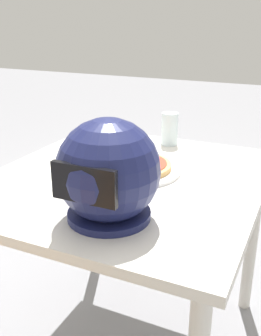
{
  "coord_description": "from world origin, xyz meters",
  "views": [
    {
      "loc": [
        -0.55,
        1.15,
        1.25
      ],
      "look_at": [
        -0.0,
        -0.03,
        0.76
      ],
      "focal_mm": 42.85,
      "sensor_mm": 36.0,
      "label": 1
    }
  ],
  "objects_px": {
    "pizza": "(133,165)",
    "drinking_glass": "(170,129)",
    "motorcycle_helmet": "(108,172)",
    "dining_table": "(127,200)"
  },
  "relations": [
    {
      "from": "pizza",
      "to": "drinking_glass",
      "type": "bearing_deg",
      "value": -91.33
    },
    {
      "from": "motorcycle_helmet",
      "to": "drinking_glass",
      "type": "bearing_deg",
      "value": -83.57
    },
    {
      "from": "dining_table",
      "to": "motorcycle_helmet",
      "type": "xyz_separation_m",
      "value": [
        -0.09,
        0.3,
        0.23
      ]
    },
    {
      "from": "dining_table",
      "to": "motorcycle_helmet",
      "type": "relative_size",
      "value": 3.58
    },
    {
      "from": "pizza",
      "to": "drinking_glass",
      "type": "relative_size",
      "value": 1.96
    },
    {
      "from": "dining_table",
      "to": "pizza",
      "type": "bearing_deg",
      "value": -89.03
    },
    {
      "from": "pizza",
      "to": "dining_table",
      "type": "bearing_deg",
      "value": 90.97
    },
    {
      "from": "dining_table",
      "to": "drinking_glass",
      "type": "relative_size",
      "value": 7.25
    },
    {
      "from": "pizza",
      "to": "motorcycle_helmet",
      "type": "xyz_separation_m",
      "value": [
        -0.09,
        0.34,
        0.11
      ]
    },
    {
      "from": "dining_table",
      "to": "motorcycle_helmet",
      "type": "distance_m",
      "value": 0.38
    }
  ]
}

